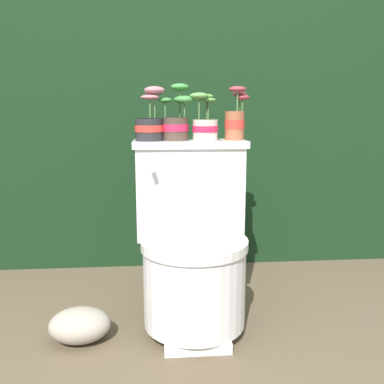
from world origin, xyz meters
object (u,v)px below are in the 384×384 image
object	(u,v)px
toilet	(193,249)
potted_plant_left	(150,123)
potted_plant_midleft	(176,122)
garden_stone	(80,325)
potted_plant_middle	(205,125)
potted_plant_midright	(235,120)

from	to	relation	value
toilet	potted_plant_left	world-z (taller)	potted_plant_left
toilet	potted_plant_midleft	size ratio (longest dim) A/B	3.21
toilet	garden_stone	world-z (taller)	toilet
potted_plant_middle	potted_plant_midright	xyz separation A→B (m)	(0.13, 0.02, 0.02)
potted_plant_midright	garden_stone	bearing A→B (deg)	-157.70
toilet	potted_plant_middle	world-z (taller)	potted_plant_middle
potted_plant_midright	garden_stone	distance (m)	1.05
potted_plant_middle	garden_stone	world-z (taller)	potted_plant_middle
potted_plant_middle	garden_stone	distance (m)	0.95
potted_plant_middle	toilet	bearing A→B (deg)	-115.33
toilet	potted_plant_midleft	world-z (taller)	potted_plant_midleft
toilet	potted_plant_midleft	bearing A→B (deg)	111.09
potted_plant_left	potted_plant_midleft	distance (m)	0.11
potted_plant_middle	potted_plant_midright	world-z (taller)	potted_plant_midright
toilet	potted_plant_left	xyz separation A→B (m)	(-0.17, 0.14, 0.51)
potted_plant_midright	potted_plant_middle	bearing A→B (deg)	-171.42
potted_plant_midleft	toilet	bearing A→B (deg)	-68.91
toilet	potted_plant_midleft	xyz separation A→B (m)	(-0.06, 0.15, 0.51)
potted_plant_midleft	potted_plant_left	bearing A→B (deg)	-174.58
toilet	potted_plant_midright	size ratio (longest dim) A/B	3.39
garden_stone	potted_plant_middle	bearing A→B (deg)	25.51
toilet	potted_plant_midright	distance (m)	0.58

